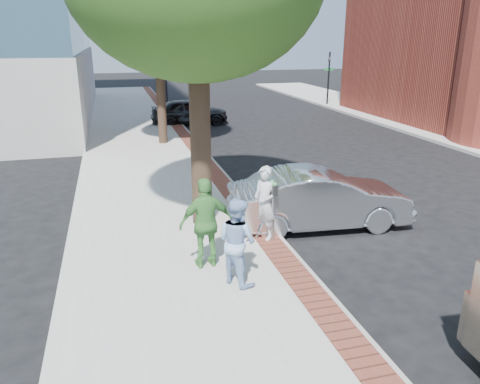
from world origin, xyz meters
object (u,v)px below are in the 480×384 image
object	(u,v)px
parking_meter	(273,198)
person_green	(206,223)
person_officer	(237,241)
person_gray	(265,203)
sedan_silver	(319,199)
bg_car	(189,111)

from	to	relation	value
parking_meter	person_green	size ratio (longest dim) A/B	0.76
person_green	parking_meter	bearing A→B (deg)	-156.52
person_officer	parking_meter	bearing A→B (deg)	-68.07
person_gray	sedan_silver	xyz separation A→B (m)	(1.73, 0.66, -0.27)
sedan_silver	person_gray	bearing A→B (deg)	115.87
parking_meter	person_officer	world-z (taller)	person_officer
person_officer	sedan_silver	xyz separation A→B (m)	(2.91, 2.54, -0.25)
parking_meter	person_officer	xyz separation A→B (m)	(-1.34, -1.75, -0.18)
person_officer	person_green	distance (m)	0.94
sedan_silver	bg_car	xyz separation A→B (m)	(-0.77, 16.07, -0.03)
parking_meter	person_gray	xyz separation A→B (m)	(-0.17, 0.13, -0.16)
person_officer	person_green	xyz separation A→B (m)	(-0.44, 0.83, 0.09)
person_officer	bg_car	world-z (taller)	person_officer
parking_meter	person_gray	world-z (taller)	person_gray
person_gray	parking_meter	bearing A→B (deg)	16.35
person_green	sedan_silver	xyz separation A→B (m)	(3.35, 1.71, -0.35)
person_green	bg_car	world-z (taller)	person_green
person_officer	sedan_silver	size ratio (longest dim) A/B	0.37
bg_car	person_officer	bearing A→B (deg)	174.22
person_officer	person_green	size ratio (longest dim) A/B	0.90
person_gray	bg_car	world-z (taller)	person_gray
person_officer	sedan_silver	world-z (taller)	person_officer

